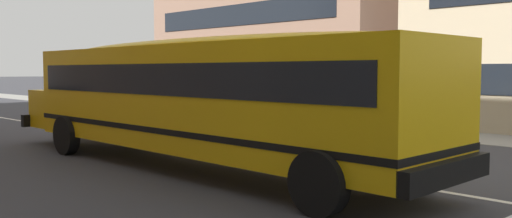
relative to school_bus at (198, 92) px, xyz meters
The scene contains 5 objects.
ground_plane 2.42m from the school_bus, 85.53° to the left, with size 400.00×400.00×0.00m, color #38383D.
sidewalk_far 10.16m from the school_bus, 89.26° to the left, with size 120.00×3.00×0.01m, color gray.
lane_centreline 2.42m from the school_bus, 85.53° to the left, with size 110.00×0.16×0.01m, color silver.
school_bus is the anchor object (origin of this frame).
parked_car_white_end_of_row 11.33m from the school_bus, 140.84° to the left, with size 3.97×2.01×1.64m.
Camera 1 is at (9.51, -9.35, 2.23)m, focal length 37.86 mm.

